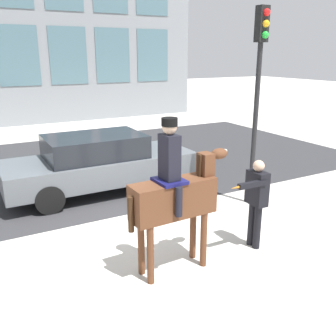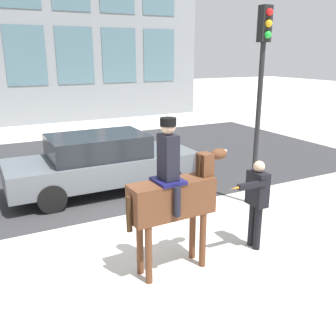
{
  "view_description": "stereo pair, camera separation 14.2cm",
  "coord_description": "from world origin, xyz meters",
  "px_view_note": "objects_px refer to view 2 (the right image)",
  "views": [
    {
      "loc": [
        -2.63,
        -6.57,
        3.39
      ],
      "look_at": [
        0.35,
        -1.13,
        1.49
      ],
      "focal_mm": 40.0,
      "sensor_mm": 36.0,
      "label": 1
    },
    {
      "loc": [
        -2.51,
        -6.64,
        3.39
      ],
      "look_at": [
        0.35,
        -1.13,
        1.49
      ],
      "focal_mm": 40.0,
      "sensor_mm": 36.0,
      "label": 2
    }
  ],
  "objects_px": {
    "street_car_near_lane": "(102,162)",
    "traffic_light": "(261,78)",
    "mounted_horse_lead": "(174,194)",
    "pedestrian_bystander": "(256,198)"
  },
  "relations": [
    {
      "from": "pedestrian_bystander",
      "to": "street_car_near_lane",
      "type": "bearing_deg",
      "value": -68.97
    },
    {
      "from": "mounted_horse_lead",
      "to": "street_car_near_lane",
      "type": "relative_size",
      "value": 0.53
    },
    {
      "from": "traffic_light",
      "to": "pedestrian_bystander",
      "type": "bearing_deg",
      "value": -129.4
    },
    {
      "from": "mounted_horse_lead",
      "to": "pedestrian_bystander",
      "type": "relative_size",
      "value": 1.53
    },
    {
      "from": "street_car_near_lane",
      "to": "traffic_light",
      "type": "bearing_deg",
      "value": -41.12
    },
    {
      "from": "pedestrian_bystander",
      "to": "traffic_light",
      "type": "xyz_separation_m",
      "value": [
        1.35,
        1.65,
        1.93
      ]
    },
    {
      "from": "pedestrian_bystander",
      "to": "mounted_horse_lead",
      "type": "bearing_deg",
      "value": -0.39
    },
    {
      "from": "pedestrian_bystander",
      "to": "traffic_light",
      "type": "height_order",
      "value": "traffic_light"
    },
    {
      "from": "mounted_horse_lead",
      "to": "street_car_near_lane",
      "type": "height_order",
      "value": "mounted_horse_lead"
    },
    {
      "from": "street_car_near_lane",
      "to": "traffic_light",
      "type": "xyz_separation_m",
      "value": [
        2.85,
        -2.49,
        2.12
      ]
    }
  ]
}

